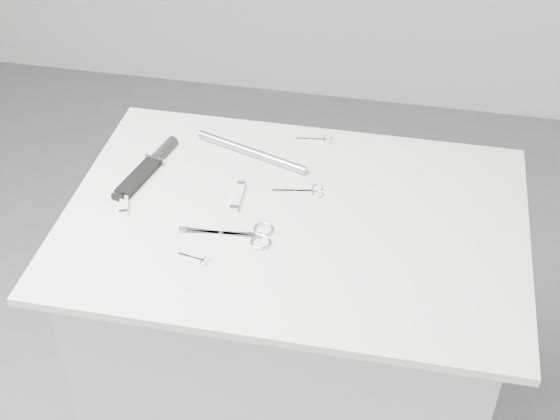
% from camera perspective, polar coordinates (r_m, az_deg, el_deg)
% --- Properties ---
extents(plinth, '(0.90, 0.60, 0.90)m').
position_cam_1_polar(plinth, '(2.03, 0.89, -10.66)').
color(plinth, '#B2B2AF').
rests_on(plinth, ground).
extents(display_board, '(1.00, 0.70, 0.02)m').
position_cam_1_polar(display_board, '(1.70, 1.05, -0.74)').
color(display_board, beige).
rests_on(display_board, plinth).
extents(large_shears, '(0.20, 0.09, 0.01)m').
position_cam_1_polar(large_shears, '(1.64, -2.40, -1.81)').
color(large_shears, white).
rests_on(large_shears, display_board).
extents(embroidery_scissors_a, '(0.12, 0.05, 0.00)m').
position_cam_1_polar(embroidery_scissors_a, '(1.76, 2.02, 1.42)').
color(embroidery_scissors_a, white).
rests_on(embroidery_scissors_a, display_board).
extents(embroidery_scissors_b, '(0.09, 0.04, 0.00)m').
position_cam_1_polar(embroidery_scissors_b, '(1.92, 2.90, 5.19)').
color(embroidery_scissors_b, white).
rests_on(embroidery_scissors_b, display_board).
extents(tiny_scissors, '(0.07, 0.03, 0.00)m').
position_cam_1_polar(tiny_scissors, '(1.60, -6.05, -3.57)').
color(tiny_scissors, white).
rests_on(tiny_scissors, display_board).
extents(sheathed_knife, '(0.08, 0.23, 0.03)m').
position_cam_1_polar(sheathed_knife, '(1.85, -9.46, 3.30)').
color(sheathed_knife, black).
rests_on(sheathed_knife, display_board).
extents(pocket_knife_a, '(0.05, 0.09, 0.01)m').
position_cam_1_polar(pocket_knife_a, '(1.76, -11.33, 0.63)').
color(pocket_knife_a, beige).
rests_on(pocket_knife_a, display_board).
extents(pocket_knife_b, '(0.03, 0.10, 0.01)m').
position_cam_1_polar(pocket_knife_b, '(1.74, -3.09, 1.03)').
color(pocket_knife_b, beige).
rests_on(pocket_knife_b, display_board).
extents(metal_rail, '(0.29, 0.12, 0.02)m').
position_cam_1_polar(metal_rail, '(1.87, -2.11, 4.28)').
color(metal_rail, '#96999E').
rests_on(metal_rail, display_board).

